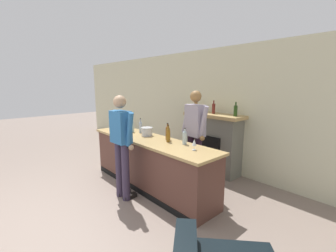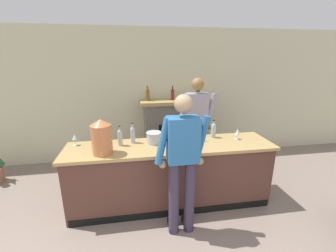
% 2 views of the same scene
% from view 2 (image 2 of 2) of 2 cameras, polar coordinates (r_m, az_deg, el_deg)
% --- Properties ---
extents(wall_back_panel, '(12.00, 0.07, 2.75)m').
position_cam_2_polar(wall_back_panel, '(4.84, -5.58, 7.56)').
color(wall_back_panel, beige).
rests_on(wall_back_panel, ground_plane).
extents(bar_counter, '(2.99, 0.71, 0.96)m').
position_cam_2_polar(bar_counter, '(3.44, 0.71, -12.23)').
color(bar_counter, brown).
rests_on(bar_counter, ground_plane).
extents(fireplace_stone, '(1.36, 0.52, 1.62)m').
position_cam_2_polar(fireplace_stone, '(4.82, 1.27, -0.99)').
color(fireplace_stone, slate).
rests_on(fireplace_stone, ground_plane).
extents(person_customer, '(0.66, 0.31, 1.79)m').
position_cam_2_polar(person_customer, '(2.68, 3.66, -8.88)').
color(person_customer, '#3B3047').
rests_on(person_customer, ground_plane).
extents(person_bartender, '(0.66, 0.33, 1.85)m').
position_cam_2_polar(person_bartender, '(3.92, 7.18, 0.10)').
color(person_bartender, '#2B1A2A').
rests_on(person_bartender, ground_plane).
extents(copper_dispenser, '(0.27, 0.30, 0.47)m').
position_cam_2_polar(copper_dispenser, '(3.00, -16.50, -2.61)').
color(copper_dispenser, '#C77344').
rests_on(copper_dispenser, bar_counter).
extents(ice_bucket_steel, '(0.23, 0.23, 0.17)m').
position_cam_2_polar(ice_bucket_steel, '(3.28, -3.59, -2.98)').
color(ice_bucket_steel, silver).
rests_on(ice_bucket_steel, bar_counter).
extents(wine_bottle_chardonnay_pale, '(0.07, 0.07, 0.31)m').
position_cam_2_polar(wine_bottle_chardonnay_pale, '(3.38, 7.25, -1.57)').
color(wine_bottle_chardonnay_pale, brown).
rests_on(wine_bottle_chardonnay_pale, bar_counter).
extents(wine_bottle_cabernet_heavy, '(0.08, 0.08, 0.28)m').
position_cam_2_polar(wine_bottle_cabernet_heavy, '(3.57, 11.44, -0.93)').
color(wine_bottle_cabernet_heavy, '#A2B7BD').
rests_on(wine_bottle_cabernet_heavy, bar_counter).
extents(wine_bottle_riesling_slim, '(0.07, 0.07, 0.31)m').
position_cam_2_polar(wine_bottle_riesling_slim, '(3.44, 4.72, -1.15)').
color(wine_bottle_riesling_slim, brown).
rests_on(wine_bottle_riesling_slim, bar_counter).
extents(wine_bottle_port_short, '(0.07, 0.07, 0.29)m').
position_cam_2_polar(wine_bottle_port_short, '(3.24, -12.09, -2.72)').
color(wine_bottle_port_short, '#A5BBAF').
rests_on(wine_bottle_port_short, bar_counter).
extents(wine_bottle_burgundy_dark, '(0.07, 0.07, 0.30)m').
position_cam_2_polar(wine_bottle_burgundy_dark, '(3.31, -8.97, -2.04)').
color(wine_bottle_burgundy_dark, '#A3B3C2').
rests_on(wine_bottle_burgundy_dark, bar_counter).
extents(wine_glass_front_right, '(0.07, 0.07, 0.17)m').
position_cam_2_polar(wine_glass_front_right, '(3.58, 17.24, -1.50)').
color(wine_glass_front_right, silver).
rests_on(wine_glass_front_right, bar_counter).
extents(wine_glass_by_dispenser, '(0.07, 0.07, 0.17)m').
position_cam_2_polar(wine_glass_by_dispenser, '(3.45, -22.62, -2.71)').
color(wine_glass_by_dispenser, silver).
rests_on(wine_glass_by_dispenser, bar_counter).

